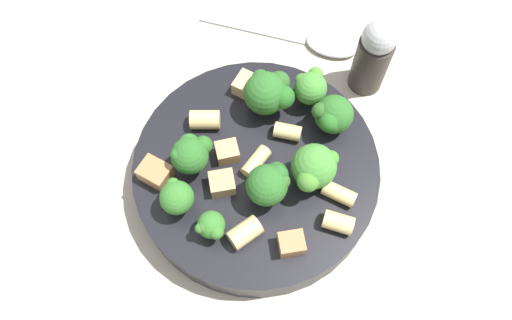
{
  "coord_description": "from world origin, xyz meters",
  "views": [
    {
      "loc": [
        -0.03,
        0.18,
        0.45
      ],
      "look_at": [
        0.0,
        0.0,
        0.05
      ],
      "focal_mm": 35.0,
      "sensor_mm": 36.0,
      "label": 1
    }
  ],
  "objects_px": {
    "broccoli_floret_2": "(332,116)",
    "rigatoni_5": "(205,120)",
    "broccoli_floret_3": "(190,154)",
    "pepper_shaker": "(373,56)",
    "rigatoni_0": "(288,132)",
    "spoon": "(311,40)",
    "broccoli_floret_0": "(211,226)",
    "chicken_chunk_3": "(227,152)",
    "rigatoni_4": "(242,232)",
    "chicken_chunk_1": "(155,173)",
    "broccoli_floret_5": "(269,183)",
    "broccoli_floret_4": "(177,197)",
    "rigatoni_3": "(338,222)",
    "chicken_chunk_0": "(291,244)",
    "rigatoni_1": "(339,194)",
    "chicken_chunk_4": "(249,86)",
    "rigatoni_2": "(254,166)",
    "pasta_bowl": "(256,171)",
    "broccoli_floret_1": "(272,92)",
    "broccoli_floret_6": "(310,87)",
    "broccoli_floret_7": "(314,168)",
    "chicken_chunk_2": "(222,183)"
  },
  "relations": [
    {
      "from": "broccoli_floret_7",
      "to": "chicken_chunk_3",
      "type": "relative_size",
      "value": 2.34
    },
    {
      "from": "broccoli_floret_6",
      "to": "rigatoni_0",
      "type": "relative_size",
      "value": 1.55
    },
    {
      "from": "broccoli_floret_1",
      "to": "spoon",
      "type": "height_order",
      "value": "broccoli_floret_1"
    },
    {
      "from": "broccoli_floret_5",
      "to": "rigatoni_2",
      "type": "bearing_deg",
      "value": -53.25
    },
    {
      "from": "chicken_chunk_2",
      "to": "rigatoni_5",
      "type": "bearing_deg",
      "value": -66.42
    },
    {
      "from": "broccoli_floret_0",
      "to": "chicken_chunk_3",
      "type": "xyz_separation_m",
      "value": [
        -0.0,
        -0.07,
        -0.01
      ]
    },
    {
      "from": "broccoli_floret_3",
      "to": "chicken_chunk_0",
      "type": "height_order",
      "value": "broccoli_floret_3"
    },
    {
      "from": "pasta_bowl",
      "to": "rigatoni_2",
      "type": "height_order",
      "value": "rigatoni_2"
    },
    {
      "from": "broccoli_floret_5",
      "to": "rigatoni_0",
      "type": "relative_size",
      "value": 1.8
    },
    {
      "from": "broccoli_floret_0",
      "to": "pepper_shaker",
      "type": "distance_m",
      "value": 0.23
    },
    {
      "from": "pasta_bowl",
      "to": "broccoli_floret_5",
      "type": "xyz_separation_m",
      "value": [
        -0.02,
        0.03,
        0.04
      ]
    },
    {
      "from": "broccoli_floret_3",
      "to": "pepper_shaker",
      "type": "relative_size",
      "value": 0.46
    },
    {
      "from": "broccoli_floret_2",
      "to": "rigatoni_5",
      "type": "distance_m",
      "value": 0.12
    },
    {
      "from": "broccoli_floret_1",
      "to": "rigatoni_2",
      "type": "relative_size",
      "value": 1.55
    },
    {
      "from": "broccoli_floret_6",
      "to": "chicken_chunk_4",
      "type": "xyz_separation_m",
      "value": [
        0.06,
        -0.0,
        -0.02
      ]
    },
    {
      "from": "rigatoni_0",
      "to": "rigatoni_3",
      "type": "height_order",
      "value": "rigatoni_3"
    },
    {
      "from": "rigatoni_2",
      "to": "chicken_chunk_4",
      "type": "relative_size",
      "value": 1.13
    },
    {
      "from": "rigatoni_3",
      "to": "spoon",
      "type": "height_order",
      "value": "rigatoni_3"
    },
    {
      "from": "rigatoni_2",
      "to": "rigatoni_3",
      "type": "relative_size",
      "value": 1.17
    },
    {
      "from": "rigatoni_5",
      "to": "chicken_chunk_3",
      "type": "distance_m",
      "value": 0.04
    },
    {
      "from": "rigatoni_3",
      "to": "broccoli_floret_2",
      "type": "bearing_deg",
      "value": -81.53
    },
    {
      "from": "rigatoni_4",
      "to": "broccoli_floret_6",
      "type": "bearing_deg",
      "value": -106.92
    },
    {
      "from": "chicken_chunk_4",
      "to": "broccoli_floret_5",
      "type": "bearing_deg",
      "value": 107.48
    },
    {
      "from": "rigatoni_0",
      "to": "spoon",
      "type": "bearing_deg",
      "value": -95.25
    },
    {
      "from": "rigatoni_5",
      "to": "chicken_chunk_3",
      "type": "height_order",
      "value": "rigatoni_5"
    },
    {
      "from": "broccoli_floret_0",
      "to": "rigatoni_1",
      "type": "bearing_deg",
      "value": -155.68
    },
    {
      "from": "chicken_chunk_3",
      "to": "chicken_chunk_0",
      "type": "bearing_deg",
      "value": 131.11
    },
    {
      "from": "broccoli_floret_6",
      "to": "chicken_chunk_1",
      "type": "bearing_deg",
      "value": 37.9
    },
    {
      "from": "rigatoni_0",
      "to": "chicken_chunk_1",
      "type": "relative_size",
      "value": 0.93
    },
    {
      "from": "rigatoni_1",
      "to": "chicken_chunk_0",
      "type": "relative_size",
      "value": 1.38
    },
    {
      "from": "rigatoni_1",
      "to": "pepper_shaker",
      "type": "relative_size",
      "value": 0.32
    },
    {
      "from": "broccoli_floret_0",
      "to": "broccoli_floret_5",
      "type": "distance_m",
      "value": 0.06
    },
    {
      "from": "chicken_chunk_1",
      "to": "pepper_shaker",
      "type": "height_order",
      "value": "pepper_shaker"
    },
    {
      "from": "broccoli_floret_3",
      "to": "broccoli_floret_4",
      "type": "bearing_deg",
      "value": 84.58
    },
    {
      "from": "broccoli_floret_5",
      "to": "pepper_shaker",
      "type": "height_order",
      "value": "pepper_shaker"
    },
    {
      "from": "chicken_chunk_0",
      "to": "chicken_chunk_2",
      "type": "height_order",
      "value": "chicken_chunk_0"
    },
    {
      "from": "broccoli_floret_4",
      "to": "chicken_chunk_0",
      "type": "distance_m",
      "value": 0.1
    },
    {
      "from": "broccoli_floret_6",
      "to": "rigatoni_5",
      "type": "bearing_deg",
      "value": 23.29
    },
    {
      "from": "broccoli_floret_0",
      "to": "broccoli_floret_3",
      "type": "bearing_deg",
      "value": -64.58
    },
    {
      "from": "chicken_chunk_3",
      "to": "spoon",
      "type": "bearing_deg",
      "value": -110.97
    },
    {
      "from": "broccoli_floret_2",
      "to": "spoon",
      "type": "bearing_deg",
      "value": -78.55
    },
    {
      "from": "broccoli_floret_7",
      "to": "rigatoni_4",
      "type": "relative_size",
      "value": 1.7
    },
    {
      "from": "broccoli_floret_4",
      "to": "rigatoni_3",
      "type": "xyz_separation_m",
      "value": [
        -0.14,
        -0.0,
        -0.01
      ]
    },
    {
      "from": "rigatoni_4",
      "to": "chicken_chunk_1",
      "type": "height_order",
      "value": "same"
    },
    {
      "from": "broccoli_floret_5",
      "to": "chicken_chunk_1",
      "type": "height_order",
      "value": "broccoli_floret_5"
    },
    {
      "from": "broccoli_floret_4",
      "to": "chicken_chunk_3",
      "type": "bearing_deg",
      "value": -121.04
    },
    {
      "from": "broccoli_floret_2",
      "to": "rigatoni_2",
      "type": "height_order",
      "value": "broccoli_floret_2"
    },
    {
      "from": "rigatoni_3",
      "to": "broccoli_floret_3",
      "type": "bearing_deg",
      "value": -15.85
    },
    {
      "from": "broccoli_floret_5",
      "to": "chicken_chunk_0",
      "type": "xyz_separation_m",
      "value": [
        -0.02,
        0.04,
        -0.02
      ]
    },
    {
      "from": "broccoli_floret_0",
      "to": "rigatoni_1",
      "type": "relative_size",
      "value": 0.96
    }
  ]
}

